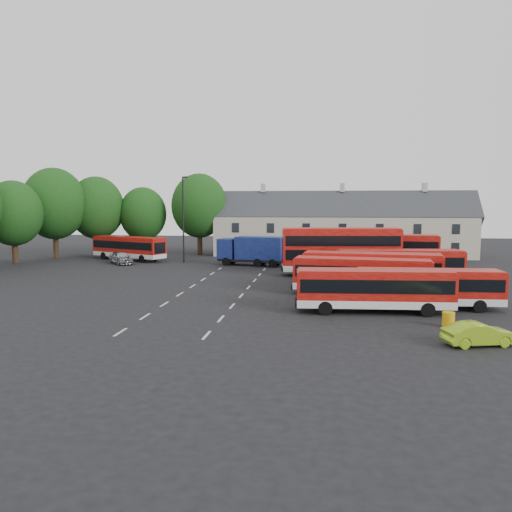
{
  "coord_description": "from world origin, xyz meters",
  "views": [
    {
      "loc": [
        11.25,
        -40.41,
        7.26
      ],
      "look_at": [
        4.96,
        7.3,
        2.2
      ],
      "focal_mm": 35.0,
      "sensor_mm": 36.0,
      "label": 1
    }
  ],
  "objects_px": {
    "bus_dd_south": "(341,249)",
    "lime_car": "(479,334)",
    "silver_car": "(121,258)",
    "grit_bin": "(448,320)",
    "bus_row_a": "(374,287)",
    "box_truck": "(252,249)",
    "lamppost": "(183,217)"
  },
  "relations": [
    {
      "from": "bus_dd_south",
      "to": "lime_car",
      "type": "distance_m",
      "value": 25.38
    },
    {
      "from": "bus_dd_south",
      "to": "lime_car",
      "type": "xyz_separation_m",
      "value": [
        6.13,
        -24.53,
        -2.14
      ]
    },
    {
      "from": "silver_car",
      "to": "lime_car",
      "type": "xyz_separation_m",
      "value": [
        32.09,
        -30.88,
        -0.17
      ]
    },
    {
      "from": "silver_car",
      "to": "grit_bin",
      "type": "xyz_separation_m",
      "value": [
        31.51,
        -27.04,
        -0.32
      ]
    },
    {
      "from": "bus_row_a",
      "to": "box_truck",
      "type": "relative_size",
      "value": 1.28
    },
    {
      "from": "bus_dd_south",
      "to": "lamppost",
      "type": "distance_m",
      "value": 20.89
    },
    {
      "from": "box_truck",
      "to": "grit_bin",
      "type": "bearing_deg",
      "value": -49.47
    },
    {
      "from": "bus_dd_south",
      "to": "silver_car",
      "type": "distance_m",
      "value": 26.8
    },
    {
      "from": "silver_car",
      "to": "grit_bin",
      "type": "bearing_deg",
      "value": -81.76
    },
    {
      "from": "bus_row_a",
      "to": "box_truck",
      "type": "bearing_deg",
      "value": 112.05
    },
    {
      "from": "bus_row_a",
      "to": "bus_dd_south",
      "type": "bearing_deg",
      "value": 91.64
    },
    {
      "from": "bus_row_a",
      "to": "box_truck",
      "type": "distance_m",
      "value": 26.87
    },
    {
      "from": "bus_row_a",
      "to": "lamppost",
      "type": "bearing_deg",
      "value": 124.55
    },
    {
      "from": "bus_dd_south",
      "to": "grit_bin",
      "type": "bearing_deg",
      "value": -81.72
    },
    {
      "from": "bus_row_a",
      "to": "silver_car",
      "type": "distance_m",
      "value": 36.28
    },
    {
      "from": "box_truck",
      "to": "silver_car",
      "type": "distance_m",
      "value": 15.98
    },
    {
      "from": "grit_bin",
      "to": "box_truck",
      "type": "bearing_deg",
      "value": 119.4
    },
    {
      "from": "silver_car",
      "to": "grit_bin",
      "type": "distance_m",
      "value": 41.53
    },
    {
      "from": "box_truck",
      "to": "lime_car",
      "type": "xyz_separation_m",
      "value": [
        16.17,
        -31.5,
        -1.31
      ]
    },
    {
      "from": "lamppost",
      "to": "bus_dd_south",
      "type": "bearing_deg",
      "value": -24.85
    },
    {
      "from": "bus_row_a",
      "to": "lamppost",
      "type": "xyz_separation_m",
      "value": [
        -20.33,
        25.97,
        3.89
      ]
    },
    {
      "from": "silver_car",
      "to": "lime_car",
      "type": "distance_m",
      "value": 44.54
    },
    {
      "from": "lime_car",
      "to": "lamppost",
      "type": "xyz_separation_m",
      "value": [
        -24.91,
        33.23,
        5.03
      ]
    },
    {
      "from": "bus_dd_south",
      "to": "lamppost",
      "type": "relative_size",
      "value": 1.14
    },
    {
      "from": "lime_car",
      "to": "bus_dd_south",
      "type": "bearing_deg",
      "value": -1.41
    },
    {
      "from": "bus_dd_south",
      "to": "grit_bin",
      "type": "xyz_separation_m",
      "value": [
        5.55,
        -20.69,
        -2.3
      ]
    },
    {
      "from": "lime_car",
      "to": "grit_bin",
      "type": "xyz_separation_m",
      "value": [
        -0.58,
        3.84,
        -0.16
      ]
    },
    {
      "from": "bus_dd_south",
      "to": "grit_bin",
      "type": "height_order",
      "value": "bus_dd_south"
    },
    {
      "from": "lime_car",
      "to": "bus_row_a",
      "type": "bearing_deg",
      "value": 16.77
    },
    {
      "from": "lime_car",
      "to": "silver_car",
      "type": "bearing_deg",
      "value": 30.65
    },
    {
      "from": "bus_row_a",
      "to": "lamppost",
      "type": "height_order",
      "value": "lamppost"
    },
    {
      "from": "bus_row_a",
      "to": "silver_car",
      "type": "bearing_deg",
      "value": 135.85
    }
  ]
}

